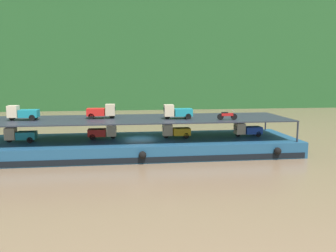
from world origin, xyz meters
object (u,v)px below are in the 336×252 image
(mini_truck_lower_aft, at_px, (103,132))
(mini_truck_lower_fore, at_px, (247,130))
(mini_truck_upper_fore, at_px, (177,112))
(cargo_barge, at_px, (140,146))
(mini_truck_lower_stern, at_px, (20,135))
(motorcycle_upper_port, at_px, (227,115))
(mini_truck_upper_mid, at_px, (102,111))
(mini_truck_upper_stern, at_px, (23,113))
(mini_truck_lower_mid, at_px, (176,131))

(mini_truck_lower_aft, bearing_deg, mini_truck_lower_fore, -2.10)
(mini_truck_lower_aft, distance_m, mini_truck_upper_fore, 7.55)
(cargo_barge, bearing_deg, mini_truck_lower_stern, -178.38)
(motorcycle_upper_port, bearing_deg, mini_truck_upper_mid, 166.67)
(motorcycle_upper_port, bearing_deg, mini_truck_upper_stern, 172.99)
(mini_truck_lower_aft, bearing_deg, cargo_barge, -6.42)
(cargo_barge, distance_m, mini_truck_lower_aft, 3.90)
(mini_truck_lower_stern, xyz_separation_m, mini_truck_upper_stern, (0.21, 0.45, 2.00))
(mini_truck_lower_stern, relative_size, mini_truck_upper_fore, 1.00)
(mini_truck_upper_stern, distance_m, motorcycle_upper_port, 19.14)
(mini_truck_lower_aft, distance_m, mini_truck_upper_mid, 2.01)
(mini_truck_lower_mid, distance_m, mini_truck_upper_stern, 14.59)
(cargo_barge, xyz_separation_m, mini_truck_upper_stern, (-10.90, 0.14, 3.44))
(mini_truck_lower_mid, height_order, mini_truck_upper_mid, mini_truck_upper_mid)
(mini_truck_upper_mid, bearing_deg, mini_truck_lower_fore, -2.81)
(mini_truck_upper_mid, bearing_deg, mini_truck_upper_stern, -176.42)
(cargo_barge, bearing_deg, mini_truck_lower_fore, -0.67)
(mini_truck_upper_stern, relative_size, motorcycle_upper_port, 1.45)
(mini_truck_lower_mid, relative_size, mini_truck_upper_fore, 1.00)
(mini_truck_lower_stern, distance_m, motorcycle_upper_port, 19.38)
(cargo_barge, height_order, motorcycle_upper_port, motorcycle_upper_port)
(mini_truck_lower_aft, bearing_deg, mini_truck_lower_mid, -3.60)
(mini_truck_lower_fore, relative_size, mini_truck_upper_fore, 1.02)
(mini_truck_lower_aft, relative_size, motorcycle_upper_port, 1.45)
(mini_truck_lower_stern, bearing_deg, mini_truck_lower_mid, 1.05)
(mini_truck_lower_fore, distance_m, mini_truck_upper_mid, 14.73)
(mini_truck_upper_stern, bearing_deg, mini_truck_upper_fore, -3.54)
(mini_truck_upper_stern, relative_size, mini_truck_upper_fore, 1.01)
(cargo_barge, distance_m, mini_truck_lower_mid, 3.83)
(mini_truck_lower_mid, bearing_deg, mini_truck_upper_stern, 179.29)
(mini_truck_upper_mid, bearing_deg, motorcycle_upper_port, -13.33)
(motorcycle_upper_port, bearing_deg, mini_truck_upper_fore, 162.27)
(mini_truck_lower_fore, bearing_deg, cargo_barge, 179.33)
(mini_truck_upper_stern, bearing_deg, mini_truck_upper_mid, 3.58)
(mini_truck_lower_fore, bearing_deg, motorcycle_upper_port, -143.72)
(cargo_barge, relative_size, mini_truck_lower_mid, 11.18)
(mini_truck_lower_aft, distance_m, mini_truck_lower_fore, 14.52)
(mini_truck_lower_fore, bearing_deg, mini_truck_upper_fore, -175.07)
(mini_truck_lower_aft, bearing_deg, motorcycle_upper_port, -12.55)
(mini_truck_lower_fore, relative_size, mini_truck_upper_mid, 1.01)
(mini_truck_lower_fore, relative_size, mini_truck_upper_stern, 1.01)
(mini_truck_lower_stern, distance_m, mini_truck_lower_aft, 7.55)
(cargo_barge, bearing_deg, motorcycle_upper_port, -15.20)
(cargo_barge, relative_size, mini_truck_upper_mid, 11.13)
(mini_truck_lower_mid, distance_m, mini_truck_lower_fore, 7.36)
(mini_truck_lower_fore, xyz_separation_m, motorcycle_upper_port, (-2.82, -2.07, 1.74))
(cargo_barge, xyz_separation_m, mini_truck_lower_mid, (3.55, -0.04, 1.44))
(mini_truck_upper_fore, bearing_deg, mini_truck_lower_fore, 4.93)
(mini_truck_lower_fore, relative_size, motorcycle_upper_port, 1.46)
(mini_truck_upper_fore, height_order, motorcycle_upper_port, mini_truck_upper_fore)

